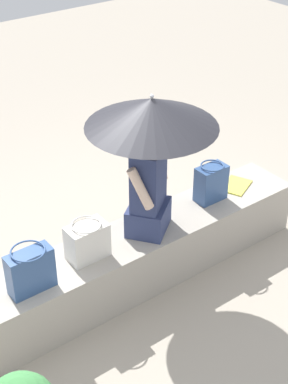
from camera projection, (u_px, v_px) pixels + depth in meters
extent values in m
plane|color=#9E9384|center=(140.00, 278.00, 4.78)|extent=(14.00, 14.00, 0.00)
cube|color=#A8A093|center=(140.00, 256.00, 4.65)|extent=(2.92, 0.49, 0.46)
cube|color=navy|center=(148.00, 217.00, 4.51)|extent=(0.44, 0.43, 0.22)
cube|color=navy|center=(148.00, 177.00, 4.32)|extent=(0.38, 0.35, 0.48)
sphere|color=beige|center=(148.00, 136.00, 4.14)|extent=(0.20, 0.20, 0.20)
cylinder|color=beige|center=(155.00, 161.00, 4.47)|extent=(0.18, 0.20, 0.32)
cylinder|color=beige|center=(140.00, 189.00, 4.15)|extent=(0.18, 0.20, 0.32)
cylinder|color=#B7B7BC|center=(151.00, 166.00, 4.32)|extent=(0.02, 0.02, 1.06)
cone|color=black|center=(152.00, 113.00, 4.09)|extent=(0.95, 0.95, 0.21)
sphere|color=#B7B7BC|center=(152.00, 96.00, 4.02)|extent=(0.03, 0.03, 0.03)
cube|color=silver|center=(87.00, 242.00, 4.21)|extent=(0.29, 0.17, 0.27)
torus|color=silver|center=(86.00, 225.00, 4.13)|extent=(0.22, 0.22, 0.01)
cube|color=#335184|center=(211.00, 183.00, 4.84)|extent=(0.26, 0.15, 0.31)
torus|color=#335184|center=(212.00, 166.00, 4.74)|extent=(0.19, 0.19, 0.01)
cube|color=#335184|center=(31.00, 271.00, 3.91)|extent=(0.31, 0.13, 0.31)
torus|color=#335184|center=(28.00, 251.00, 3.82)|extent=(0.23, 0.23, 0.01)
cube|color=#EAE04C|center=(236.00, 185.00, 5.08)|extent=(0.34, 0.30, 0.01)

